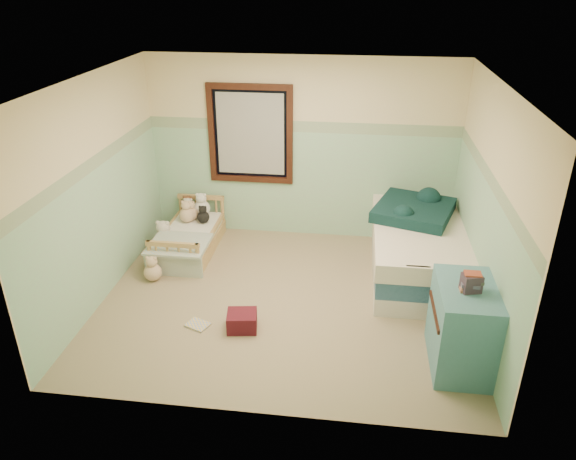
# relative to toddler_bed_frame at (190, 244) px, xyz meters

# --- Properties ---
(floor) EXTENTS (4.20, 3.60, 0.02)m
(floor) POSITION_rel_toddler_bed_frame_xyz_m (1.44, -1.05, -0.10)
(floor) COLOR #998766
(floor) RESTS_ON ground
(ceiling) EXTENTS (4.20, 3.60, 0.02)m
(ceiling) POSITION_rel_toddler_bed_frame_xyz_m (1.44, -1.05, 2.42)
(ceiling) COLOR silver
(ceiling) RESTS_ON wall_back
(wall_back) EXTENTS (4.20, 0.04, 2.50)m
(wall_back) POSITION_rel_toddler_bed_frame_xyz_m (1.44, 0.75, 1.16)
(wall_back) COLOR beige
(wall_back) RESTS_ON floor
(wall_front) EXTENTS (4.20, 0.04, 2.50)m
(wall_front) POSITION_rel_toddler_bed_frame_xyz_m (1.44, -2.85, 1.16)
(wall_front) COLOR beige
(wall_front) RESTS_ON floor
(wall_left) EXTENTS (0.04, 3.60, 2.50)m
(wall_left) POSITION_rel_toddler_bed_frame_xyz_m (-0.66, -1.05, 1.16)
(wall_left) COLOR beige
(wall_left) RESTS_ON floor
(wall_right) EXTENTS (0.04, 3.60, 2.50)m
(wall_right) POSITION_rel_toddler_bed_frame_xyz_m (3.54, -1.05, 1.16)
(wall_right) COLOR beige
(wall_right) RESTS_ON floor
(wainscot_mint) EXTENTS (4.20, 0.01, 1.50)m
(wainscot_mint) POSITION_rel_toddler_bed_frame_xyz_m (1.44, 0.74, 0.66)
(wainscot_mint) COLOR #93CEA2
(wainscot_mint) RESTS_ON floor
(border_strip) EXTENTS (4.20, 0.01, 0.15)m
(border_strip) POSITION_rel_toddler_bed_frame_xyz_m (1.44, 0.74, 1.49)
(border_strip) COLOR #407147
(border_strip) RESTS_ON wall_back
(window_frame) EXTENTS (1.16, 0.06, 1.36)m
(window_frame) POSITION_rel_toddler_bed_frame_xyz_m (0.74, 0.71, 1.36)
(window_frame) COLOR black
(window_frame) RESTS_ON wall_back
(window_blinds) EXTENTS (0.92, 0.01, 1.12)m
(window_blinds) POSITION_rel_toddler_bed_frame_xyz_m (0.74, 0.72, 1.36)
(window_blinds) COLOR #B8B8B6
(window_blinds) RESTS_ON window_frame
(toddler_bed_frame) EXTENTS (0.68, 1.36, 0.17)m
(toddler_bed_frame) POSITION_rel_toddler_bed_frame_xyz_m (0.00, 0.00, 0.00)
(toddler_bed_frame) COLOR olive
(toddler_bed_frame) RESTS_ON floor
(toddler_mattress) EXTENTS (0.62, 1.30, 0.12)m
(toddler_mattress) POSITION_rel_toddler_bed_frame_xyz_m (0.00, 0.00, 0.15)
(toddler_mattress) COLOR white
(toddler_mattress) RESTS_ON toddler_bed_frame
(patchwork_quilt) EXTENTS (0.74, 0.68, 0.03)m
(patchwork_quilt) POSITION_rel_toddler_bed_frame_xyz_m (0.00, -0.42, 0.22)
(patchwork_quilt) COLOR #84B2CD
(patchwork_quilt) RESTS_ON toddler_mattress
(plush_bed_brown) EXTENTS (0.20, 0.20, 0.20)m
(plush_bed_brown) POSITION_rel_toddler_bed_frame_xyz_m (-0.15, 0.50, 0.31)
(plush_bed_brown) COLOR brown
(plush_bed_brown) RESTS_ON toddler_mattress
(plush_bed_white) EXTENTS (0.23, 0.23, 0.23)m
(plush_bed_white) POSITION_rel_toddler_bed_frame_xyz_m (0.05, 0.50, 0.32)
(plush_bed_white) COLOR white
(plush_bed_white) RESTS_ON toddler_mattress
(plush_bed_tan) EXTENTS (0.21, 0.21, 0.21)m
(plush_bed_tan) POSITION_rel_toddler_bed_frame_xyz_m (-0.10, 0.28, 0.31)
(plush_bed_tan) COLOR beige
(plush_bed_tan) RESTS_ON toddler_mattress
(plush_bed_dark) EXTENTS (0.17, 0.17, 0.17)m
(plush_bed_dark) POSITION_rel_toddler_bed_frame_xyz_m (0.13, 0.28, 0.29)
(plush_bed_dark) COLOR black
(plush_bed_dark) RESTS_ON toddler_mattress
(plush_floor_cream) EXTENTS (0.29, 0.29, 0.29)m
(plush_floor_cream) POSITION_rel_toddler_bed_frame_xyz_m (-0.35, -0.03, 0.06)
(plush_floor_cream) COLOR beige
(plush_floor_cream) RESTS_ON floor
(plush_floor_tan) EXTENTS (0.22, 0.22, 0.22)m
(plush_floor_tan) POSITION_rel_toddler_bed_frame_xyz_m (-0.22, -0.82, 0.02)
(plush_floor_tan) COLOR beige
(plush_floor_tan) RESTS_ON floor
(twin_bed_frame) EXTENTS (1.05, 2.09, 0.22)m
(twin_bed_frame) POSITION_rel_toddler_bed_frame_xyz_m (2.99, -0.21, 0.02)
(twin_bed_frame) COLOR silver
(twin_bed_frame) RESTS_ON floor
(twin_boxspring) EXTENTS (1.05, 2.09, 0.22)m
(twin_boxspring) POSITION_rel_toddler_bed_frame_xyz_m (2.99, -0.21, 0.24)
(twin_boxspring) COLOR navy
(twin_boxspring) RESTS_ON twin_bed_frame
(twin_mattress) EXTENTS (1.09, 2.14, 0.22)m
(twin_mattress) POSITION_rel_toddler_bed_frame_xyz_m (2.99, -0.21, 0.46)
(twin_mattress) COLOR white
(twin_mattress) RESTS_ON twin_boxspring
(teal_blanket) EXTENTS (1.14, 1.17, 0.14)m
(teal_blanket) POSITION_rel_toddler_bed_frame_xyz_m (2.94, 0.09, 0.64)
(teal_blanket) COLOR black
(teal_blanket) RESTS_ON twin_mattress
(dresser) EXTENTS (0.53, 0.85, 0.85)m
(dresser) POSITION_rel_toddler_bed_frame_xyz_m (3.26, -1.94, 0.34)
(dresser) COLOR teal
(dresser) RESTS_ON floor
(book_stack) EXTENTS (0.19, 0.17, 0.17)m
(book_stack) POSITION_rel_toddler_bed_frame_xyz_m (3.26, -1.99, 0.85)
(book_stack) COLOR #572C2A
(book_stack) RESTS_ON dresser
(red_pillow) EXTENTS (0.35, 0.32, 0.20)m
(red_pillow) POSITION_rel_toddler_bed_frame_xyz_m (1.07, -1.67, 0.01)
(red_pillow) COLOR maroon
(red_pillow) RESTS_ON floor
(floor_book) EXTENTS (0.29, 0.26, 0.02)m
(floor_book) POSITION_rel_toddler_bed_frame_xyz_m (0.58, -1.68, -0.08)
(floor_book) COLOR yellow
(floor_book) RESTS_ON floor
(extra_plush_0) EXTENTS (0.19, 0.19, 0.19)m
(extra_plush_0) POSITION_rel_toddler_bed_frame_xyz_m (-0.12, 0.43, 0.30)
(extra_plush_0) COLOR beige
(extra_plush_0) RESTS_ON toddler_mattress
(extra_plush_1) EXTENTS (0.20, 0.20, 0.20)m
(extra_plush_1) POSITION_rel_toddler_bed_frame_xyz_m (-0.06, 0.34, 0.31)
(extra_plush_1) COLOR beige
(extra_plush_1) RESTS_ON toddler_mattress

